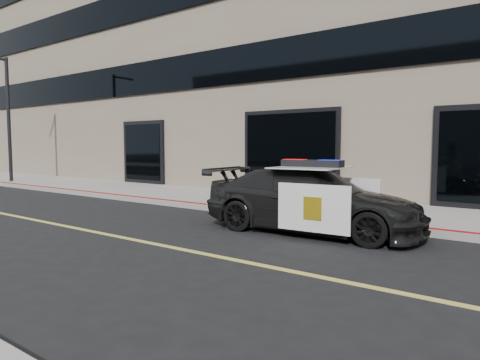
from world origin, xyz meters
The scene contains 6 objects.
ground centered at (0.00, 0.00, 0.00)m, with size 120.00×120.00×0.00m, color black.
sidewalk_n centered at (0.00, 5.25, 0.07)m, with size 60.00×3.50×0.15m, color gray.
building_n centered at (0.00, 10.50, 6.00)m, with size 60.00×7.00×12.00m, color #756856.
police_car centered at (2.00, 2.64, 0.65)m, with size 2.35×4.65×1.45m.
fire_hydrant centered at (-0.92, 3.97, 0.52)m, with size 0.36×0.49×0.79m.
street_light centered at (-13.49, 4.02, 3.12)m, with size 0.15×1.37×5.39m.
Camera 1 is at (5.90, -5.05, 1.73)m, focal length 32.00 mm.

